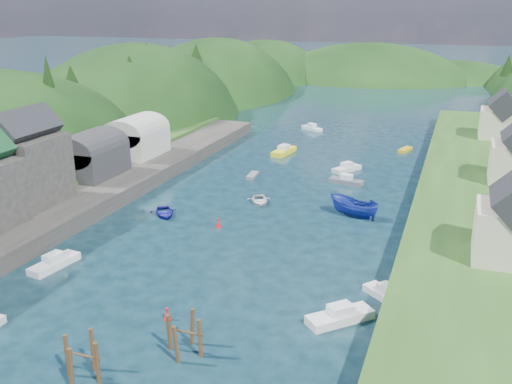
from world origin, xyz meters
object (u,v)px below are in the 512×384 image
at_px(channel_buoy_far, 218,223).
at_px(piling_cluster_far, 185,338).
at_px(piling_cluster_near, 83,363).
at_px(channel_buoy_near, 167,314).

bearing_deg(channel_buoy_far, piling_cluster_far, -72.19).
xyz_separation_m(piling_cluster_far, channel_buoy_far, (-7.64, 23.77, -0.76)).
xyz_separation_m(piling_cluster_near, channel_buoy_near, (1.66, 8.90, -0.87)).
height_order(channel_buoy_near, channel_buoy_far, same).
distance_m(channel_buoy_near, channel_buoy_far, 20.48).
relative_size(piling_cluster_far, channel_buoy_far, 3.29).
distance_m(piling_cluster_far, channel_buoy_near, 5.16).
bearing_deg(channel_buoy_near, channel_buoy_far, 101.68).
bearing_deg(channel_buoy_far, piling_cluster_near, -85.10).
bearing_deg(piling_cluster_far, channel_buoy_near, 133.17).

